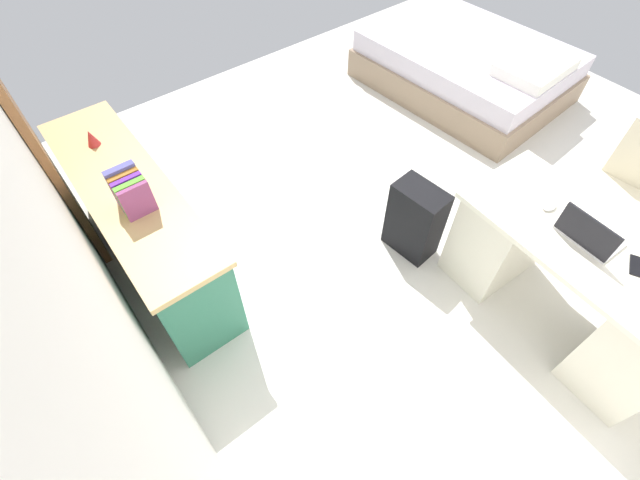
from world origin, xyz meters
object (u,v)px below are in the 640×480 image
object	(u,v)px
credenza	(144,226)
computer_mouse	(550,206)
bed	(466,66)
office_chair	(619,202)
laptop	(589,234)
suitcase_black	(415,220)
cell_phone_near_laptop	(637,266)
figurine_small	(91,138)
desk	(568,281)

from	to	relation	value
credenza	computer_mouse	distance (m)	2.53
credenza	bed	distance (m)	3.43
office_chair	laptop	distance (m)	0.93
laptop	suitcase_black	bearing A→B (deg)	17.24
office_chair	cell_phone_near_laptop	distance (m)	0.93
suitcase_black	figurine_small	size ratio (longest dim) A/B	5.29
office_chair	laptop	size ratio (longest dim) A/B	2.93
office_chair	laptop	world-z (taller)	laptop
bed	figurine_small	xyz separation A→B (m)	(0.36, 3.43, 0.57)
credenza	computer_mouse	xyz separation A→B (m)	(-1.67, -1.86, 0.38)
laptop	bed	bearing A→B (deg)	-38.56
desk	suitcase_black	distance (m)	1.01
office_chair	figurine_small	xyz separation A→B (m)	(2.31, 2.65, 0.40)
credenza	bed	size ratio (longest dim) A/B	0.91
desk	computer_mouse	bearing A→B (deg)	-5.70
figurine_small	cell_phone_near_laptop	bearing A→B (deg)	-145.05
bed	cell_phone_near_laptop	size ratio (longest dim) A/B	14.61
suitcase_black	credenza	bearing A→B (deg)	50.65
laptop	cell_phone_near_laptop	distance (m)	0.27
laptop	figurine_small	xyz separation A→B (m)	(2.40, 1.81, 0.02)
desk	office_chair	world-z (taller)	office_chair
computer_mouse	figurine_small	world-z (taller)	figurine_small
office_chair	bed	size ratio (longest dim) A/B	0.47
computer_mouse	office_chair	bearing A→B (deg)	-99.38
desk	cell_phone_near_laptop	bearing A→B (deg)	-171.04
credenza	computer_mouse	size ratio (longest dim) A/B	18.00
credenza	bed	bearing A→B (deg)	-88.22
office_chair	figurine_small	bearing A→B (deg)	48.91
desk	computer_mouse	xyz separation A→B (m)	(0.32, -0.03, 0.37)
suitcase_black	cell_phone_near_laptop	xyz separation A→B (m)	(-1.16, -0.33, 0.46)
figurine_small	computer_mouse	bearing A→B (deg)	-139.00
credenza	figurine_small	xyz separation A→B (m)	(0.47, 0.00, 0.44)
office_chair	laptop	bearing A→B (deg)	95.87
bed	laptop	xyz separation A→B (m)	(-2.04, 1.62, 0.56)
desk	bed	size ratio (longest dim) A/B	0.74
suitcase_black	laptop	bearing A→B (deg)	-168.03
computer_mouse	credenza	bearing A→B (deg)	50.87
credenza	suitcase_black	size ratio (longest dim) A/B	3.09
bed	figurine_small	distance (m)	3.50
suitcase_black	laptop	xyz separation A→B (m)	(-0.90, -0.28, 0.51)
suitcase_black	bed	bearing A→B (deg)	-64.33
desk	bed	xyz separation A→B (m)	(2.10, -1.60, -0.15)
credenza	computer_mouse	bearing A→B (deg)	-131.96
bed	credenza	bearing A→B (deg)	91.78
desk	cell_phone_near_laptop	xyz separation A→B (m)	(-0.20, -0.03, 0.36)
desk	credenza	size ratio (longest dim) A/B	0.82
suitcase_black	figurine_small	distance (m)	2.21
bed	computer_mouse	distance (m)	2.43
credenza	figurine_small	bearing A→B (deg)	0.19
suitcase_black	cell_phone_near_laptop	size ratio (longest dim) A/B	4.28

